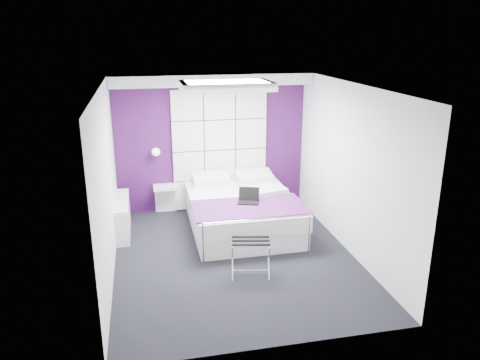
% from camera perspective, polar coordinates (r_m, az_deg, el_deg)
% --- Properties ---
extents(floor, '(4.40, 4.40, 0.00)m').
position_cam_1_polar(floor, '(7.29, -0.64, -9.35)').
color(floor, black).
rests_on(floor, ground).
extents(ceiling, '(4.40, 4.40, 0.00)m').
position_cam_1_polar(ceiling, '(6.53, -0.71, 11.39)').
color(ceiling, white).
rests_on(ceiling, wall_back).
extents(wall_back, '(3.60, 0.00, 3.60)m').
position_cam_1_polar(wall_back, '(8.89, -3.50, 4.57)').
color(wall_back, white).
rests_on(wall_back, floor).
extents(wall_left, '(0.00, 4.40, 4.40)m').
position_cam_1_polar(wall_left, '(6.70, -15.94, -0.54)').
color(wall_left, white).
rests_on(wall_left, floor).
extents(wall_right, '(0.00, 4.40, 4.40)m').
position_cam_1_polar(wall_right, '(7.36, 13.20, 1.31)').
color(wall_right, white).
rests_on(wall_right, floor).
extents(accent_wall, '(3.58, 0.02, 2.58)m').
position_cam_1_polar(accent_wall, '(8.88, -3.49, 4.55)').
color(accent_wall, '#3C0F45').
rests_on(accent_wall, wall_back).
extents(soffit, '(3.58, 0.50, 0.20)m').
position_cam_1_polar(soffit, '(8.45, -3.39, 12.13)').
color(soffit, white).
rests_on(soffit, wall_back).
extents(headboard, '(1.80, 0.08, 2.30)m').
position_cam_1_polar(headboard, '(8.89, -2.47, 3.72)').
color(headboard, silver).
rests_on(headboard, wall_back).
extents(skylight, '(1.36, 0.86, 0.12)m').
position_cam_1_polar(skylight, '(7.13, -1.69, 11.51)').
color(skylight, white).
rests_on(skylight, ceiling).
extents(wall_lamp, '(0.15, 0.15, 0.15)m').
position_cam_1_polar(wall_lamp, '(8.69, -10.22, 3.45)').
color(wall_lamp, white).
rests_on(wall_lamp, wall_back).
extents(radiator, '(0.22, 1.20, 0.60)m').
position_cam_1_polar(radiator, '(8.25, -14.11, -4.31)').
color(radiator, white).
rests_on(radiator, floor).
extents(bed, '(1.82, 2.21, 0.77)m').
position_cam_1_polar(bed, '(8.15, 0.21, -3.81)').
color(bed, white).
rests_on(bed, floor).
extents(nightstand, '(0.44, 0.34, 0.05)m').
position_cam_1_polar(nightstand, '(8.84, -9.11, -0.85)').
color(nightstand, white).
rests_on(nightstand, wall_back).
extents(luggage_rack, '(0.53, 0.39, 0.52)m').
position_cam_1_polar(luggage_rack, '(6.71, 1.29, -9.39)').
color(luggage_rack, silver).
rests_on(luggage_rack, floor).
extents(laptop, '(0.34, 0.24, 0.24)m').
position_cam_1_polar(laptop, '(7.71, 0.96, -2.28)').
color(laptop, black).
rests_on(laptop, bed).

